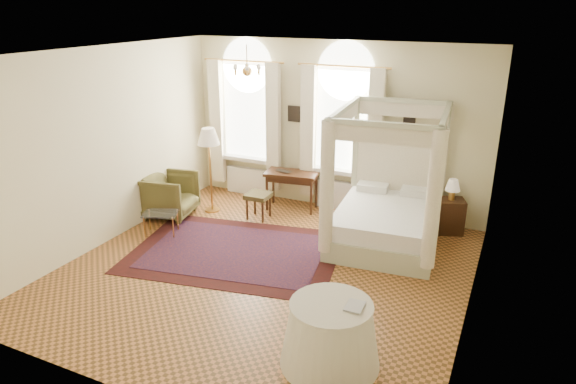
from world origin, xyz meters
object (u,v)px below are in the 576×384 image
at_px(stool, 258,197).
at_px(writing_desk, 292,178).
at_px(nightstand, 450,216).
at_px(coffee_table, 160,215).
at_px(side_table, 330,334).
at_px(canopy_bed, 386,215).
at_px(armchair, 170,195).
at_px(floor_lamp, 209,141).

bearing_deg(stool, writing_desk, 61.89).
relative_size(nightstand, coffee_table, 0.89).
bearing_deg(side_table, canopy_bed, 94.16).
height_order(nightstand, coffee_table, nightstand).
bearing_deg(stool, canopy_bed, -1.76).
height_order(canopy_bed, side_table, canopy_bed).
bearing_deg(armchair, side_table, -133.59).
xyz_separation_m(canopy_bed, nightstand, (0.94, 0.96, -0.22)).
bearing_deg(armchair, writing_desk, -67.37).
distance_m(armchair, coffee_table, 0.86).
distance_m(stool, armchair, 1.74).
relative_size(armchair, coffee_table, 1.32).
bearing_deg(nightstand, stool, -165.64).
relative_size(canopy_bed, nightstand, 3.73).
bearing_deg(nightstand, side_table, -99.18).
relative_size(stool, coffee_table, 0.72).
xyz_separation_m(writing_desk, side_table, (2.38, -4.15, -0.28)).
xyz_separation_m(canopy_bed, side_table, (0.24, -3.36, -0.15)).
xyz_separation_m(floor_lamp, side_table, (3.79, -3.38, -1.06)).
bearing_deg(floor_lamp, side_table, -41.72).
height_order(canopy_bed, coffee_table, canopy_bed).
xyz_separation_m(stool, side_table, (2.76, -3.44, -0.04)).
distance_m(canopy_bed, side_table, 3.37).
relative_size(coffee_table, side_table, 0.61).
bearing_deg(writing_desk, coffee_table, -127.87).
bearing_deg(stool, floor_lamp, -176.50).
bearing_deg(coffee_table, floor_lamp, 80.40).
distance_m(stool, coffee_table, 1.87).
bearing_deg(canopy_bed, side_table, -85.84).
xyz_separation_m(coffee_table, floor_lamp, (0.22, 1.32, 1.08)).
distance_m(floor_lamp, side_table, 5.18).
height_order(nightstand, armchair, armchair).
height_order(armchair, side_table, armchair).
bearing_deg(writing_desk, stool, -118.11).
relative_size(canopy_bed, stool, 4.64).
distance_m(canopy_bed, floor_lamp, 3.66).
xyz_separation_m(nightstand, coffee_table, (-4.71, -2.27, 0.05)).
xyz_separation_m(armchair, side_table, (4.39, -2.82, -0.04)).
xyz_separation_m(canopy_bed, coffee_table, (-3.76, -1.31, -0.17)).
relative_size(stool, armchair, 0.54).
bearing_deg(writing_desk, canopy_bed, -20.20).
bearing_deg(floor_lamp, armchair, -137.27).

